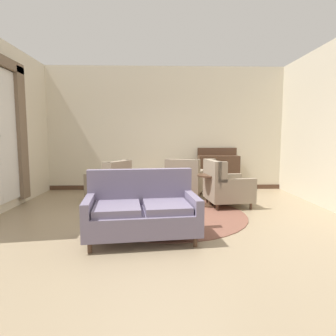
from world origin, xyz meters
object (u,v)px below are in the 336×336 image
Objects in this scene: side_table at (210,187)px; sideboard at (218,171)px; coffee_table at (160,192)px; porcelain_vase at (160,181)px; armchair_foreground_right at (185,180)px; armchair_far_left at (111,184)px; armchair_back_corner at (225,187)px; settee at (142,211)px.

sideboard is at bearing 73.12° from side_table.
porcelain_vase is at bearing 94.44° from coffee_table.
coffee_table is 0.74× the size of sideboard.
armchair_far_left is at bearing 36.61° from armchair_foreground_right.
armchair_foreground_right reaches higher than porcelain_vase.
side_table is (0.45, -0.98, 0.00)m from armchair_foreground_right.
armchair_back_corner is (1.38, 0.37, 0.04)m from coffee_table.
armchair_foreground_right reaches higher than armchair_far_left.
sideboard is (0.21, 1.75, 0.12)m from armchair_back_corner.
side_table is at bearing 133.77° from armchair_foreground_right.
side_table is 0.58× the size of sideboard.
side_table is at bearing 108.55° from armchair_far_left.
sideboard is (0.54, 1.76, 0.13)m from side_table.
armchair_back_corner reaches higher than armchair_far_left.
coffee_table is 0.51× the size of settee.
armchair_foreground_right is 1.07m from side_table.
armchair_far_left is at bearing 73.18° from armchair_back_corner.
settee is 1.61× the size of armchair_far_left.
porcelain_vase is at bearing 95.71° from armchair_back_corner.
armchair_back_corner is 0.95× the size of armchair_far_left.
coffee_table is at bearing 72.90° from settee.
coffee_table is 0.87× the size of armchair_back_corner.
porcelain_vase is 0.31× the size of armchair_far_left.
armchair_foreground_right is at bearing -141.33° from sideboard.
settee reaches higher than coffee_table.
coffee_table is 1.11m from side_table.
armchair_foreground_right is at bearing 64.56° from porcelain_vase.
settee is (-0.27, -1.59, -0.20)m from porcelain_vase.
settee is at bearing -100.15° from coffee_table.
armchair_foreground_right reaches higher than coffee_table.
armchair_back_corner reaches higher than armchair_foreground_right.
armchair_far_left is (-0.84, 2.32, 0.02)m from settee.
armchair_far_left is at bearing 146.27° from porcelain_vase.
sideboard is (0.98, 0.79, 0.13)m from armchair_foreground_right.
settee is 1.70× the size of armchair_back_corner.
sideboard reaches higher than side_table.
coffee_table is 1.27× the size of side_table.
side_table is (1.06, 0.30, -0.19)m from porcelain_vase.
settee is at bearing -117.00° from sideboard.
sideboard is at bearing -14.08° from armchair_back_corner.
armchair_back_corner is (1.38, 0.32, -0.19)m from porcelain_vase.
side_table is (1.33, 1.89, 0.01)m from settee.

